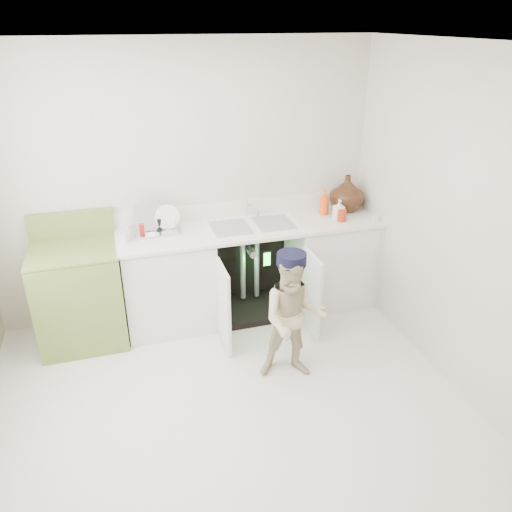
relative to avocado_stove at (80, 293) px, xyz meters
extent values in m
plane|color=beige|center=(1.02, -1.18, -0.46)|extent=(3.50, 3.50, 0.00)
cube|color=beige|center=(1.02, 0.32, 0.79)|extent=(3.50, 2.50, 0.02)
cube|color=beige|center=(1.02, -2.68, 0.79)|extent=(3.50, 2.50, 0.02)
cube|color=beige|center=(2.77, -1.18, 0.79)|extent=(2.50, 3.00, 0.02)
plane|color=white|center=(1.02, -1.18, 2.04)|extent=(3.50, 3.50, 0.00)
cube|color=white|center=(0.77, 0.02, -0.03)|extent=(0.80, 0.60, 0.86)
cube|color=white|center=(2.37, 0.02, -0.03)|extent=(0.80, 0.60, 0.86)
cube|color=black|center=(1.57, 0.29, -0.03)|extent=(0.80, 0.06, 0.86)
cube|color=black|center=(1.57, 0.02, -0.43)|extent=(0.80, 0.60, 0.06)
cylinder|color=gray|center=(1.50, 0.12, -0.01)|extent=(0.05, 0.05, 0.70)
cylinder|color=gray|center=(1.64, 0.12, -0.01)|extent=(0.05, 0.05, 0.70)
cylinder|color=gray|center=(1.57, 0.07, 0.16)|extent=(0.07, 0.18, 0.07)
cube|color=white|center=(1.17, -0.48, -0.06)|extent=(0.03, 0.40, 0.76)
cube|color=white|center=(1.97, -0.48, -0.06)|extent=(0.02, 0.40, 0.76)
cube|color=white|center=(1.57, 0.02, 0.43)|extent=(2.44, 0.64, 0.03)
cube|color=white|center=(1.57, 0.31, 0.52)|extent=(2.44, 0.02, 0.15)
cube|color=white|center=(1.57, 0.02, 0.44)|extent=(0.85, 0.55, 0.02)
cube|color=gray|center=(1.36, 0.02, 0.45)|extent=(0.34, 0.40, 0.01)
cube|color=gray|center=(1.77, 0.02, 0.45)|extent=(0.34, 0.40, 0.01)
cylinder|color=silver|center=(1.57, 0.24, 0.53)|extent=(0.03, 0.03, 0.17)
cylinder|color=silver|center=(1.57, 0.18, 0.61)|extent=(0.02, 0.14, 0.02)
cylinder|color=silver|center=(1.68, 0.24, 0.48)|extent=(0.04, 0.04, 0.06)
cylinder|color=silver|center=(2.70, -0.29, 0.09)|extent=(0.01, 0.01, 0.70)
cube|color=silver|center=(2.70, -0.20, 0.47)|extent=(0.04, 0.02, 0.06)
cube|color=silver|center=(0.70, 0.14, 0.45)|extent=(0.45, 0.30, 0.02)
cylinder|color=silver|center=(0.66, 0.16, 0.53)|extent=(0.28, 0.10, 0.27)
cylinder|color=white|center=(0.82, 0.14, 0.52)|extent=(0.22, 0.06, 0.22)
cylinder|color=silver|center=(0.52, 0.04, 0.53)|extent=(0.01, 0.01, 0.13)
cylinder|color=silver|center=(0.61, 0.04, 0.53)|extent=(0.01, 0.01, 0.13)
cylinder|color=silver|center=(0.70, 0.04, 0.53)|extent=(0.01, 0.01, 0.13)
cylinder|color=silver|center=(0.79, 0.04, 0.53)|extent=(0.01, 0.01, 0.13)
cylinder|color=silver|center=(0.88, 0.04, 0.53)|extent=(0.01, 0.01, 0.13)
imported|color=#432213|center=(2.57, 0.16, 0.62)|extent=(0.34, 0.34, 0.35)
imported|color=#FC4B0D|center=(2.32, 0.12, 0.56)|extent=(0.09, 0.09, 0.24)
imported|color=white|center=(2.40, -0.04, 0.54)|extent=(0.09, 0.09, 0.19)
cylinder|color=#A32B0E|center=(2.40, -0.10, 0.50)|extent=(0.08, 0.08, 0.11)
cylinder|color=#B41B0F|center=(0.59, 0.10, 0.49)|extent=(0.05, 0.05, 0.10)
cylinder|color=#C1B28D|center=(0.47, 0.02, 0.48)|extent=(0.06, 0.06, 0.08)
cylinder|color=black|center=(0.74, 0.14, 0.50)|extent=(0.04, 0.04, 0.12)
cube|color=silver|center=(0.41, -0.08, 0.49)|extent=(0.05, 0.05, 0.09)
cube|color=olive|center=(0.00, -0.01, -0.03)|extent=(0.72, 0.65, 0.87)
cube|color=olive|center=(0.00, -0.01, 0.42)|extent=(0.72, 0.65, 0.02)
cube|color=olive|center=(0.00, 0.28, 0.54)|extent=(0.72, 0.06, 0.23)
cylinder|color=black|center=(-0.18, -0.17, 0.42)|extent=(0.16, 0.16, 0.02)
cylinder|color=silver|center=(-0.18, -0.17, 0.43)|extent=(0.19, 0.19, 0.01)
cylinder|color=black|center=(-0.18, 0.15, 0.42)|extent=(0.16, 0.16, 0.02)
cylinder|color=silver|center=(-0.18, 0.15, 0.43)|extent=(0.19, 0.19, 0.01)
cylinder|color=black|center=(0.18, -0.17, 0.42)|extent=(0.16, 0.16, 0.02)
cylinder|color=silver|center=(0.18, -0.17, 0.43)|extent=(0.19, 0.19, 0.01)
cylinder|color=black|center=(0.18, 0.15, 0.42)|extent=(0.16, 0.16, 0.02)
cylinder|color=silver|center=(0.18, 0.15, 0.43)|extent=(0.19, 0.19, 0.01)
imported|color=beige|center=(1.60, -1.00, 0.07)|extent=(0.60, 0.51, 1.06)
cylinder|color=black|center=(1.60, -1.00, 0.57)|extent=(0.27, 0.27, 0.09)
cube|color=black|center=(1.62, -0.91, 0.53)|extent=(0.19, 0.13, 0.01)
cube|color=black|center=(1.60, -0.32, 0.26)|extent=(0.07, 0.01, 0.14)
cube|color=#26F23F|center=(1.60, -0.33, 0.26)|extent=(0.06, 0.00, 0.12)
camera|label=1|loc=(0.39, -4.04, 2.16)|focal=35.00mm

